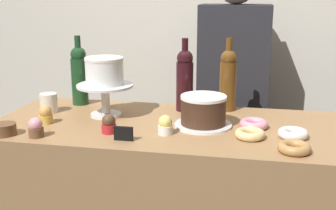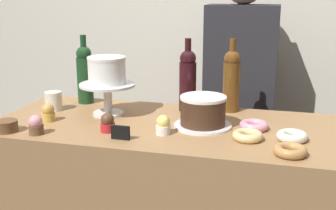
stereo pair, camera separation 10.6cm
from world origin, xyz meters
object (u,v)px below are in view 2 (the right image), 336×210
at_px(cake_stand_pedestal, 108,94).
at_px(coffee_cup_ceramic, 53,101).
at_px(chocolate_round_cake, 203,110).
at_px(cupcake_lemon, 163,125).
at_px(barista_figure, 239,113).
at_px(cupcake_chocolate, 108,123).
at_px(price_sign_chalkboard, 120,133).
at_px(wine_bottle_amber, 232,79).
at_px(cookie_stack, 7,126).
at_px(donut_pink, 254,126).
at_px(wine_bottle_dark_red, 188,79).
at_px(donut_sugar, 292,136).
at_px(cupcake_strawberry, 36,125).
at_px(wine_bottle_green, 85,73).
at_px(cupcake_caramel, 48,113).
at_px(donut_maple, 290,151).
at_px(white_layer_cake, 107,70).
at_px(donut_glazed, 248,136).

distance_m(cake_stand_pedestal, coffee_cup_ceramic, 0.27).
xyz_separation_m(chocolate_round_cake, cupcake_lemon, (-0.13, -0.13, -0.03)).
distance_m(chocolate_round_cake, barista_figure, 0.63).
relative_size(cupcake_chocolate, price_sign_chalkboard, 1.06).
height_order(wine_bottle_amber, cookie_stack, wine_bottle_amber).
height_order(donut_pink, cookie_stack, cookie_stack).
bearing_deg(wine_bottle_amber, cake_stand_pedestal, -158.68).
distance_m(wine_bottle_dark_red, wine_bottle_amber, 0.19).
height_order(wine_bottle_amber, donut_sugar, wine_bottle_amber).
height_order(cupcake_strawberry, cookie_stack, cupcake_strawberry).
bearing_deg(donut_pink, wine_bottle_green, 165.43).
height_order(cupcake_strawberry, coffee_cup_ceramic, coffee_cup_ceramic).
bearing_deg(wine_bottle_amber, cupcake_caramel, -153.96).
relative_size(wine_bottle_amber, price_sign_chalkboard, 4.65).
distance_m(cupcake_chocolate, cupcake_strawberry, 0.27).
xyz_separation_m(donut_maple, cookie_stack, (-1.05, -0.03, 0.01)).
height_order(wine_bottle_dark_red, coffee_cup_ceramic, wine_bottle_dark_red).
relative_size(white_layer_cake, cupcake_chocolate, 2.19).
bearing_deg(cookie_stack, wine_bottle_dark_red, 37.65).
xyz_separation_m(donut_maple, donut_pink, (-0.13, 0.24, 0.00)).
distance_m(wine_bottle_amber, donut_maple, 0.56).
height_order(cupcake_chocolate, coffee_cup_ceramic, coffee_cup_ceramic).
bearing_deg(cupcake_strawberry, cupcake_lemon, 14.86).
height_order(cupcake_lemon, price_sign_chalkboard, cupcake_lemon).
bearing_deg(price_sign_chalkboard, white_layer_cake, 120.14).
bearing_deg(chocolate_round_cake, wine_bottle_green, 159.75).
xyz_separation_m(chocolate_round_cake, coffee_cup_ceramic, (-0.70, 0.07, -0.03)).
bearing_deg(barista_figure, chocolate_round_cake, -98.27).
xyz_separation_m(chocolate_round_cake, cupcake_strawberry, (-0.59, -0.25, -0.03)).
distance_m(cupcake_strawberry, cupcake_caramel, 0.17).
relative_size(wine_bottle_green, cupcake_caramel, 4.38).
distance_m(donut_maple, donut_pink, 0.28).
bearing_deg(price_sign_chalkboard, cupcake_caramel, 159.86).
relative_size(chocolate_round_cake, barista_figure, 0.11).
bearing_deg(barista_figure, cake_stand_pedestal, -133.94).
bearing_deg(cupcake_strawberry, donut_maple, 1.49).
distance_m(cupcake_caramel, donut_sugar, 0.98).
height_order(white_layer_cake, cupcake_caramel, white_layer_cake).
bearing_deg(cookie_stack, donut_sugar, 9.54).
relative_size(cupcake_caramel, barista_figure, 0.05).
height_order(white_layer_cake, wine_bottle_amber, wine_bottle_amber).
bearing_deg(cake_stand_pedestal, cookie_stack, -132.62).
distance_m(donut_sugar, donut_glazed, 0.16).
bearing_deg(donut_pink, white_layer_cake, 175.93).
bearing_deg(cupcake_caramel, donut_pink, 7.21).
bearing_deg(chocolate_round_cake, cake_stand_pedestal, 172.05).
height_order(wine_bottle_dark_red, wine_bottle_green, same).
height_order(chocolate_round_cake, wine_bottle_dark_red, wine_bottle_dark_red).
bearing_deg(coffee_cup_ceramic, cupcake_caramel, -68.25).
bearing_deg(cake_stand_pedestal, cupcake_chocolate, -68.05).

